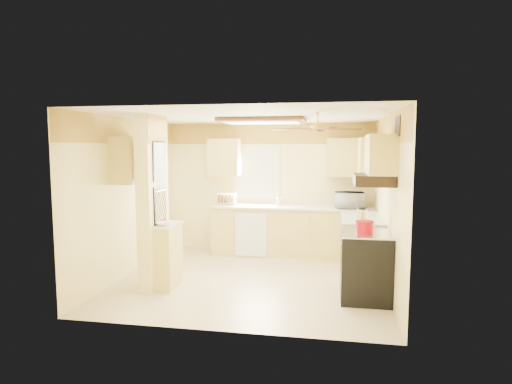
% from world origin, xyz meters
% --- Properties ---
extents(floor, '(4.00, 4.00, 0.00)m').
position_xyz_m(floor, '(0.00, 0.00, 0.00)').
color(floor, '#CDB98E').
rests_on(floor, ground).
extents(ceiling, '(4.00, 4.00, 0.00)m').
position_xyz_m(ceiling, '(0.00, 0.00, 2.50)').
color(ceiling, white).
rests_on(ceiling, wall_back).
extents(wall_back, '(4.00, 0.00, 4.00)m').
position_xyz_m(wall_back, '(0.00, 1.90, 1.25)').
color(wall_back, '#FDE99A').
rests_on(wall_back, floor).
extents(wall_front, '(4.00, 0.00, 4.00)m').
position_xyz_m(wall_front, '(0.00, -1.90, 1.25)').
color(wall_front, '#FDE99A').
rests_on(wall_front, floor).
extents(wall_left, '(0.00, 3.80, 3.80)m').
position_xyz_m(wall_left, '(-2.00, 0.00, 1.25)').
color(wall_left, '#FDE99A').
rests_on(wall_left, floor).
extents(wall_right, '(0.00, 3.80, 3.80)m').
position_xyz_m(wall_right, '(2.00, 0.00, 1.25)').
color(wall_right, '#FDE99A').
rests_on(wall_right, floor).
extents(wallpaper_border, '(4.00, 0.02, 0.40)m').
position_xyz_m(wallpaper_border, '(0.00, 1.88, 2.30)').
color(wallpaper_border, '#FFD04B').
rests_on(wallpaper_border, wall_back).
extents(partition_column, '(0.20, 0.70, 2.50)m').
position_xyz_m(partition_column, '(-1.35, -0.55, 1.25)').
color(partition_column, '#FDE99A').
rests_on(partition_column, floor).
extents(partition_ledge, '(0.25, 0.55, 0.90)m').
position_xyz_m(partition_ledge, '(-1.13, -0.55, 0.45)').
color(partition_ledge, '#D7BC64').
rests_on(partition_ledge, floor).
extents(ledge_top, '(0.28, 0.58, 0.04)m').
position_xyz_m(ledge_top, '(-1.13, -0.55, 0.92)').
color(ledge_top, silver).
rests_on(ledge_top, partition_ledge).
extents(lower_cabinets_back, '(3.00, 0.60, 0.90)m').
position_xyz_m(lower_cabinets_back, '(0.50, 1.60, 0.45)').
color(lower_cabinets_back, '#D7BC64').
rests_on(lower_cabinets_back, floor).
extents(lower_cabinets_right, '(0.60, 1.40, 0.90)m').
position_xyz_m(lower_cabinets_right, '(1.70, 0.60, 0.45)').
color(lower_cabinets_right, '#D7BC64').
rests_on(lower_cabinets_right, floor).
extents(countertop_back, '(3.04, 0.64, 0.04)m').
position_xyz_m(countertop_back, '(0.50, 1.59, 0.92)').
color(countertop_back, silver).
rests_on(countertop_back, lower_cabinets_back).
extents(countertop_right, '(0.64, 1.44, 0.04)m').
position_xyz_m(countertop_right, '(1.69, 0.60, 0.92)').
color(countertop_right, silver).
rests_on(countertop_right, lower_cabinets_right).
extents(dishwasher_panel, '(0.58, 0.02, 0.80)m').
position_xyz_m(dishwasher_panel, '(-0.25, 1.29, 0.43)').
color(dishwasher_panel, white).
rests_on(dishwasher_panel, lower_cabinets_back).
extents(window, '(0.92, 0.02, 1.02)m').
position_xyz_m(window, '(-0.25, 1.89, 1.55)').
color(window, white).
rests_on(window, wall_back).
extents(upper_cab_back_left, '(0.60, 0.35, 0.70)m').
position_xyz_m(upper_cab_back_left, '(-0.85, 1.72, 1.85)').
color(upper_cab_back_left, '#D7BC64').
rests_on(upper_cab_back_left, wall_back).
extents(upper_cab_back_right, '(0.90, 0.35, 0.70)m').
position_xyz_m(upper_cab_back_right, '(1.55, 1.72, 1.85)').
color(upper_cab_back_right, '#D7BC64').
rests_on(upper_cab_back_right, wall_back).
extents(upper_cab_right, '(0.35, 1.00, 0.70)m').
position_xyz_m(upper_cab_right, '(1.82, 1.25, 1.85)').
color(upper_cab_right, '#D7BC64').
rests_on(upper_cab_right, wall_right).
extents(upper_cab_left_wall, '(0.35, 0.75, 0.70)m').
position_xyz_m(upper_cab_left_wall, '(-1.82, -0.25, 1.85)').
color(upper_cab_left_wall, '#D7BC64').
rests_on(upper_cab_left_wall, wall_left).
extents(upper_cab_over_stove, '(0.35, 0.76, 0.52)m').
position_xyz_m(upper_cab_over_stove, '(1.82, -0.55, 1.95)').
color(upper_cab_over_stove, '#D7BC64').
rests_on(upper_cab_over_stove, wall_right).
extents(stove, '(0.68, 0.77, 0.92)m').
position_xyz_m(stove, '(1.67, -0.55, 0.46)').
color(stove, black).
rests_on(stove, floor).
extents(range_hood, '(0.50, 0.76, 0.14)m').
position_xyz_m(range_hood, '(1.74, -0.55, 1.62)').
color(range_hood, black).
rests_on(range_hood, upper_cab_over_stove).
extents(poster_menu, '(0.02, 0.42, 0.57)m').
position_xyz_m(poster_menu, '(-1.24, -0.55, 1.85)').
color(poster_menu, black).
rests_on(poster_menu, partition_column).
extents(poster_nashville, '(0.02, 0.42, 0.57)m').
position_xyz_m(poster_nashville, '(-1.24, -0.55, 1.20)').
color(poster_nashville, black).
rests_on(poster_nashville, partition_column).
extents(ceiling_light_panel, '(1.35, 0.95, 0.06)m').
position_xyz_m(ceiling_light_panel, '(0.10, 0.50, 2.46)').
color(ceiling_light_panel, brown).
rests_on(ceiling_light_panel, ceiling).
extents(ceiling_fan, '(1.15, 1.15, 0.26)m').
position_xyz_m(ceiling_fan, '(1.00, -0.70, 2.29)').
color(ceiling_fan, gold).
rests_on(ceiling_fan, ceiling).
extents(vent_grate, '(0.02, 0.40, 0.25)m').
position_xyz_m(vent_grate, '(1.98, -0.90, 2.30)').
color(vent_grate, black).
rests_on(vent_grate, wall_right).
extents(microwave, '(0.54, 0.38, 0.29)m').
position_xyz_m(microwave, '(1.53, 1.57, 1.08)').
color(microwave, white).
rests_on(microwave, countertop_back).
extents(bowl, '(0.24, 0.24, 0.05)m').
position_xyz_m(bowl, '(-1.13, -0.69, 0.96)').
color(bowl, white).
rests_on(bowl, ledge_top).
extents(dutch_oven, '(0.24, 0.24, 0.16)m').
position_xyz_m(dutch_oven, '(1.64, -0.61, 1.00)').
color(dutch_oven, '#A70613').
rests_on(dutch_oven, stove).
extents(kettle, '(0.16, 0.16, 0.24)m').
position_xyz_m(kettle, '(1.65, -0.02, 1.05)').
color(kettle, silver).
rests_on(kettle, countertop_right).
extents(dish_rack, '(0.37, 0.28, 0.21)m').
position_xyz_m(dish_rack, '(-0.79, 1.63, 1.02)').
color(dish_rack, '#D9B17D').
rests_on(dish_rack, countertop_back).
extents(utensil_crock, '(0.11, 0.11, 0.22)m').
position_xyz_m(utensil_crock, '(0.22, 1.70, 1.01)').
color(utensil_crock, white).
rests_on(utensil_crock, countertop_back).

